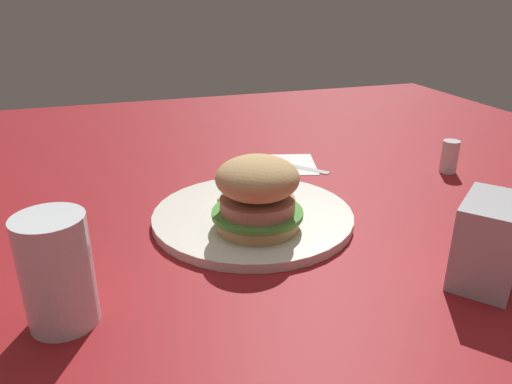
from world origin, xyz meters
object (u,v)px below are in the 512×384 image
(plate, at_px, (256,217))
(drink_glass, at_px, (58,276))
(fries_pile, at_px, (246,193))
(salt_shaker, at_px, (450,157))
(napkin, at_px, (284,164))
(sandwich, at_px, (257,193))
(napkin_dispenser, at_px, (489,242))
(fork, at_px, (283,163))

(plate, relative_size, drink_glass, 2.46)
(fries_pile, xyz_separation_m, salt_shaker, (-0.02, 0.36, 0.01))
(fries_pile, bearing_deg, napkin, 141.11)
(sandwich, height_order, napkin, sandwich)
(fries_pile, xyz_separation_m, napkin, (-0.14, 0.11, -0.02))
(plate, xyz_separation_m, fries_pile, (-0.06, 0.00, 0.01))
(plate, bearing_deg, drink_glass, -57.94)
(sandwich, height_order, fries_pile, sandwich)
(napkin_dispenser, bearing_deg, fries_pile, 85.16)
(napkin, relative_size, fork, 0.77)
(napkin_dispenser, xyz_separation_m, salt_shaker, (-0.29, 0.18, -0.02))
(salt_shaker, bearing_deg, plate, -78.03)
(fries_pile, height_order, drink_glass, drink_glass)
(napkin_dispenser, height_order, salt_shaker, napkin_dispenser)
(plate, xyz_separation_m, drink_glass, (0.15, -0.24, 0.04))
(sandwich, bearing_deg, fries_pile, 171.33)
(sandwich, distance_m, fork, 0.28)
(plate, distance_m, fries_pile, 0.06)
(fries_pile, bearing_deg, plate, -3.47)
(plate, height_order, drink_glass, drink_glass)
(napkin, distance_m, napkin_dispenser, 0.42)
(fork, bearing_deg, napkin_dispenser, 10.07)
(drink_glass, bearing_deg, napkin, 134.37)
(drink_glass, height_order, napkin_dispenser, drink_glass)
(fork, bearing_deg, fries_pile, -38.39)
(napkin_dispenser, bearing_deg, plate, 92.35)
(fork, bearing_deg, salt_shaker, 64.50)
(fries_pile, height_order, salt_shaker, salt_shaker)
(sandwich, relative_size, salt_shaker, 2.08)
(sandwich, relative_size, drink_glass, 1.05)
(napkin, height_order, salt_shaker, salt_shaker)
(napkin, relative_size, salt_shaker, 2.00)
(salt_shaker, bearing_deg, napkin_dispenser, -31.81)
(fries_pile, relative_size, fork, 0.66)
(drink_glass, distance_m, salt_shaker, 0.65)
(napkin_dispenser, relative_size, salt_shaker, 1.68)
(plate, height_order, fries_pile, fries_pile)
(napkin, distance_m, salt_shaker, 0.28)
(fork, distance_m, napkin_dispenser, 0.42)
(drink_glass, height_order, salt_shaker, drink_glass)
(sandwich, bearing_deg, salt_shaker, 107.47)
(sandwich, xyz_separation_m, napkin, (-0.24, 0.13, -0.06))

